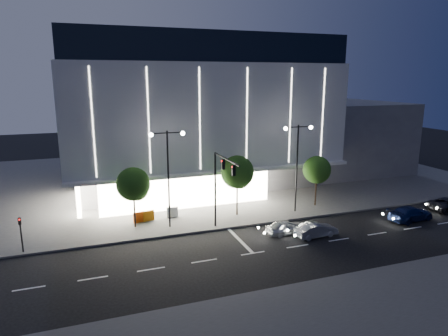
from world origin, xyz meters
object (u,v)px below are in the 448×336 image
car_second (316,230)px  street_lamp_west (168,165)px  ped_signal_far (21,231)px  barrier_c (148,216)px  tree_mid (237,174)px  car_lead (287,227)px  traffic_mast (221,178)px  street_lamp_east (297,155)px  barrier_b (172,212)px  car_third (410,214)px  tree_left (134,186)px  tree_right (317,171)px  barrier_a (139,217)px

car_second → street_lamp_west: bearing=57.9°
ped_signal_far → barrier_c: 11.11m
street_lamp_west → tree_mid: size_ratio=1.46×
ped_signal_far → car_second: 24.01m
car_lead → traffic_mast: bearing=64.9°
street_lamp_east → traffic_mast: bearing=-163.5°
car_second → barrier_b: bearing=47.1°
tree_mid → car_third: bearing=-24.1°
street_lamp_east → tree_left: (-15.97, 1.02, -1.92)m
tree_right → car_third: 9.81m
car_second → barrier_c: car_second is taller
car_second → barrier_a: (-13.99, 8.36, 0.02)m
car_second → car_third: size_ratio=0.80×
traffic_mast → car_second: (7.50, -3.59, -4.39)m
tree_left → barrier_c: bearing=40.4°
barrier_c → car_lead: bearing=-45.7°
traffic_mast → street_lamp_east: (9.00, 2.66, 0.93)m
car_lead → barrier_a: 13.76m
street_lamp_east → car_third: bearing=-32.0°
traffic_mast → car_third: traffic_mast is taller
street_lamp_east → ped_signal_far: (-25.00, -1.50, -4.07)m
traffic_mast → barrier_b: size_ratio=6.43×
tree_right → street_lamp_west: bearing=-176.4°
tree_mid → street_lamp_east: bearing=-9.7°
barrier_a → tree_left: bearing=-125.8°
tree_left → car_lead: tree_left is taller
tree_right → barrier_a: tree_right is taller
ped_signal_far → tree_mid: bearing=7.6°
tree_left → car_second: size_ratio=1.49×
tree_right → barrier_c: tree_right is taller
street_lamp_west → car_third: bearing=-14.6°
tree_right → car_second: tree_right is taller
tree_left → tree_mid: tree_mid is taller
ped_signal_far → barrier_b: size_ratio=2.73×
street_lamp_west → car_third: 23.64m
traffic_mast → tree_right: traffic_mast is taller
street_lamp_west → barrier_b: street_lamp_west is taller
street_lamp_west → street_lamp_east: bearing=0.0°
tree_left → barrier_b: size_ratio=5.20×
traffic_mast → street_lamp_east: size_ratio=0.79×
ped_signal_far → tree_left: (9.03, 2.52, 2.15)m
tree_mid → barrier_a: 10.26m
car_second → street_lamp_east: bearing=-17.1°
car_lead → car_second: (2.11, -1.40, -0.00)m
barrier_a → tree_mid: bearing=-18.0°
street_lamp_west → tree_left: street_lamp_west is taller
tree_right → car_third: size_ratio=1.14×
traffic_mast → car_second: 9.41m
car_lead → car_third: bearing=-97.1°
barrier_a → traffic_mast: bearing=-47.8°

